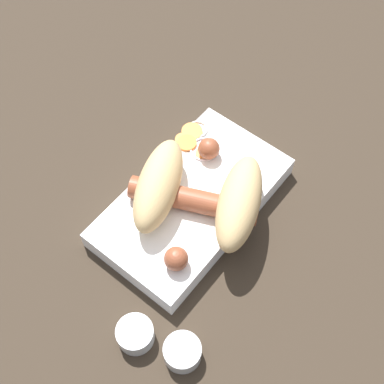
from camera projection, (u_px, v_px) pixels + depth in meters
The scene contains 7 objects.
ground_plane at pixel (192, 208), 0.73m from camera, with size 3.00×3.00×0.00m, color #33281E.
food_tray at pixel (192, 202), 0.72m from camera, with size 0.27×0.15×0.03m.
bread_roll at pixel (198, 194), 0.67m from camera, with size 0.19×0.20×0.06m.
sausage at pixel (194, 200), 0.69m from camera, with size 0.18×0.17×0.03m.
pickled_veggies at pixel (196, 141), 0.75m from camera, with size 0.06×0.07×0.00m.
condiment_cup_near at pixel (135, 335), 0.63m from camera, with size 0.04×0.04×0.03m.
condiment_cup_far at pixel (182, 352), 0.62m from camera, with size 0.04×0.04×0.03m.
Camera 1 is at (0.28, 0.23, 0.64)m, focal length 50.00 mm.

